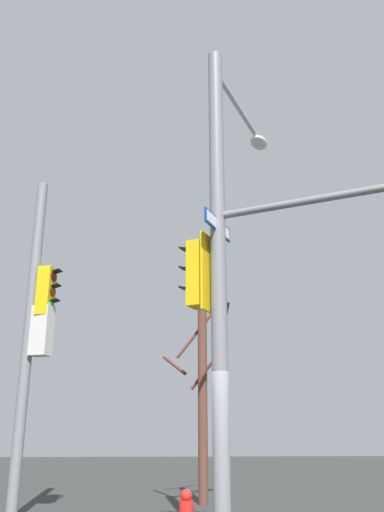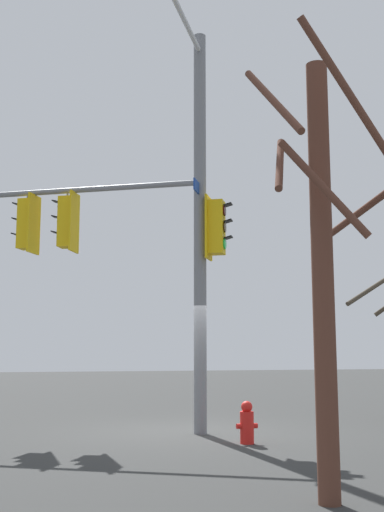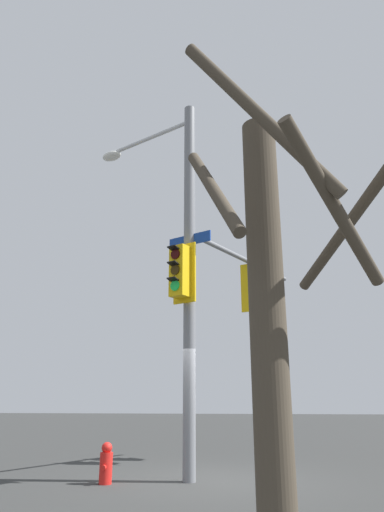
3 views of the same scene
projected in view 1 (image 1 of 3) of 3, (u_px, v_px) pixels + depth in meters
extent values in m
cylinder|color=slate|center=(218.00, 268.00, 8.73)|extent=(0.26, 0.26, 8.29)
cylinder|color=silver|center=(239.00, 109.00, 11.06)|extent=(1.35, 2.35, 0.10)
ellipsoid|color=silver|center=(259.00, 143.00, 12.17)|extent=(0.60, 0.70, 0.20)
cylinder|color=slate|center=(375.00, 189.00, 8.03)|extent=(4.48, 2.54, 0.12)
cube|color=gold|center=(199.00, 274.00, 8.84)|extent=(0.44, 0.46, 1.10)
cube|color=gold|center=(208.00, 273.00, 8.78)|extent=(0.31, 0.51, 1.30)
cylinder|color=#2F0403|center=(190.00, 256.00, 9.02)|extent=(0.13, 0.21, 0.22)
cube|color=black|center=(185.00, 250.00, 9.08)|extent=(0.24, 0.26, 0.06)
cylinder|color=#352504|center=(190.00, 275.00, 8.91)|extent=(0.13, 0.21, 0.22)
cube|color=black|center=(185.00, 269.00, 8.98)|extent=(0.24, 0.26, 0.06)
cylinder|color=#19D147|center=(189.00, 295.00, 8.80)|extent=(0.13, 0.21, 0.22)
cube|color=black|center=(185.00, 289.00, 8.87)|extent=(0.24, 0.26, 0.06)
cube|color=navy|center=(218.00, 225.00, 8.96)|extent=(0.55, 0.98, 0.24)
cube|color=white|center=(219.00, 225.00, 8.96)|extent=(0.48, 0.88, 0.18)
cylinder|color=slate|center=(28.00, 336.00, 11.81)|extent=(0.24, 0.24, 7.30)
cube|color=silver|center=(42.00, 331.00, 11.76)|extent=(0.50, 0.45, 1.09)
cube|color=gold|center=(46.00, 291.00, 12.03)|extent=(0.39, 0.43, 1.10)
cylinder|color=#2F0403|center=(54.00, 276.00, 12.11)|extent=(0.09, 0.22, 0.22)
cube|color=black|center=(58.00, 271.00, 12.13)|extent=(0.21, 0.25, 0.06)
cylinder|color=#352504|center=(53.00, 291.00, 12.00)|extent=(0.09, 0.22, 0.22)
cube|color=black|center=(56.00, 286.00, 12.02)|extent=(0.21, 0.25, 0.06)
cylinder|color=#19D147|center=(52.00, 306.00, 11.89)|extent=(0.09, 0.22, 0.22)
cube|color=black|center=(55.00, 301.00, 11.91)|extent=(0.21, 0.25, 0.06)
sphere|color=red|center=(186.00, 495.00, 9.02)|extent=(0.20, 0.20, 0.20)
cylinder|color=brown|center=(203.00, 401.00, 13.82)|extent=(0.24, 0.24, 4.88)
cylinder|color=brown|center=(223.00, 327.00, 14.54)|extent=(0.21, 1.23, 1.18)
cylinder|color=brown|center=(174.00, 365.00, 13.82)|extent=(0.55, 1.56, 0.67)
cylinder|color=brown|center=(207.00, 369.00, 14.49)|extent=(0.91, 0.43, 1.10)
cylinder|color=brown|center=(198.00, 331.00, 14.95)|extent=(1.21, 0.23, 1.51)
cylinder|color=brown|center=(218.00, 350.00, 14.07)|extent=(0.49, 0.89, 0.88)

